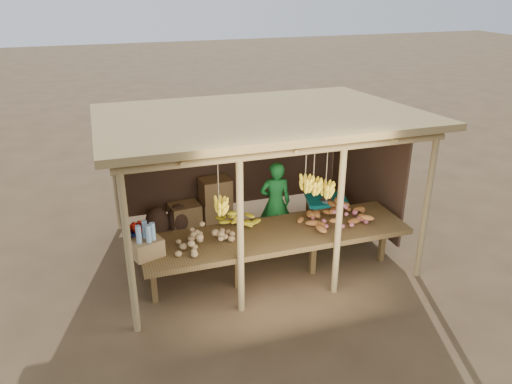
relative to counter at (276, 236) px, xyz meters
name	(u,v)px	position (x,y,z in m)	size (l,w,h in m)	color
ground	(256,249)	(0.00, 0.95, -0.74)	(60.00, 60.00, 0.00)	brown
stall_structure	(254,139)	(-0.03, 0.99, 1.18)	(4.70, 3.50, 2.43)	#A48755
counter	(276,236)	(0.00, 0.00, 0.00)	(3.90, 1.05, 0.80)	brown
potato_heap	(208,235)	(-1.03, -0.09, 0.24)	(0.87, 0.52, 0.36)	#A28253
sweet_potato_heap	(339,212)	(0.99, 0.01, 0.24)	(1.09, 0.65, 0.36)	#AB652C
onion_heap	(341,214)	(1.00, -0.05, 0.24)	(0.78, 0.47, 0.35)	#C25E6A
banana_pile	(236,214)	(-0.47, 0.44, 0.23)	(0.60, 0.36, 0.35)	yellow
tomato_basin	(139,234)	(-1.90, 0.40, 0.16)	(0.45, 0.45, 0.24)	navy
bottle_box	(146,243)	(-1.85, -0.09, 0.25)	(0.46, 0.41, 0.49)	olive
vendor	(275,203)	(0.40, 1.14, -0.02)	(0.53, 0.34, 1.44)	#19712A
tarp_crate	(326,214)	(1.38, 1.21, -0.40)	(0.82, 0.76, 0.83)	brown
carton_stack	(206,205)	(-0.58, 2.15, -0.37)	(1.13, 0.45, 0.84)	olive
burlap_sacks	(168,218)	(-1.29, 2.09, -0.49)	(0.80, 0.42, 0.56)	#493021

